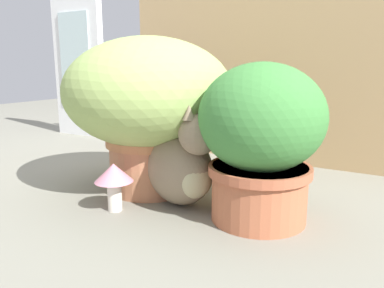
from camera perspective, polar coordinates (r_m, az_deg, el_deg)
name	(u,v)px	position (r m, az deg, el deg)	size (l,w,h in m)	color
ground_plane	(171,195)	(1.22, -3.20, -7.57)	(6.00, 6.00, 0.00)	gray
cardboard_backdrop	(268,56)	(1.63, 11.28, 12.85)	(1.29, 0.03, 0.88)	tan
window_panel_white	(79,66)	(2.28, -16.65, 11.20)	(0.35, 0.05, 0.79)	white
grass_planter	(149,101)	(1.22, -6.48, 6.43)	(0.53, 0.53, 0.49)	#AF704E
leafy_planter	(261,138)	(0.99, 10.29, 0.95)	(0.32, 0.32, 0.42)	#B16140
cat	(181,164)	(1.11, -1.59, -3.09)	(0.35, 0.29, 0.32)	#816E56
mushroom_ornament_pink	(114,177)	(1.09, -11.64, -4.85)	(0.11, 0.11, 0.14)	white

